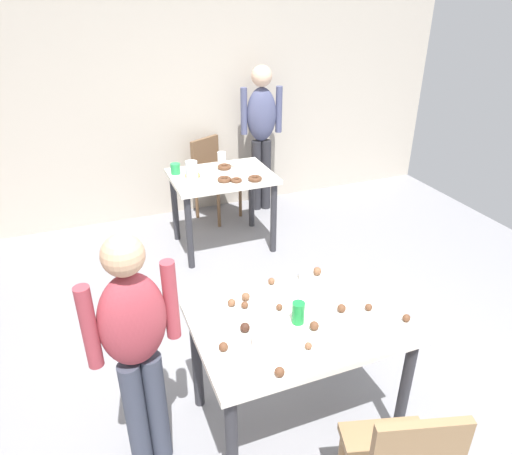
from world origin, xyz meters
TOP-DOWN VIEW (x-y plane):
  - ground_plane at (0.00, 0.00)m, footprint 6.40×6.40m
  - wall_back at (0.00, 3.20)m, footprint 6.40×0.10m
  - dining_table_near at (-0.02, 0.03)m, footprint 1.11×0.77m
  - dining_table_far at (0.24, 2.21)m, footprint 0.94×0.70m
  - chair_far_table at (0.35, 2.91)m, footprint 0.54×0.54m
  - person_girl_near at (-0.86, 0.07)m, footprint 0.46×0.26m
  - person_adult_far at (0.92, 2.88)m, footprint 0.46×0.25m
  - mixing_bowl at (-0.24, -0.11)m, footprint 0.20×0.20m
  - soda_can at (-0.04, 0.01)m, footprint 0.07×0.07m
  - fork_near at (0.34, 0.13)m, footprint 0.17×0.02m
  - cup_near_0 at (0.17, 0.33)m, footprint 0.08×0.08m
  - cake_ball_0 at (-0.08, -0.19)m, footprint 0.04×0.04m
  - cake_ball_1 at (0.49, -0.19)m, footprint 0.04×0.04m
  - cake_ball_2 at (-0.29, -0.30)m, footprint 0.05×0.05m
  - cake_ball_3 at (-0.32, 0.04)m, footprint 0.05×0.05m
  - cake_ball_4 at (-0.09, 0.14)m, footprint 0.04×0.04m
  - cake_ball_5 at (-0.47, -0.06)m, footprint 0.05×0.05m
  - cake_ball_6 at (0.21, 0.00)m, footprint 0.05×0.05m
  - cake_ball_7 at (-0.26, 0.22)m, footprint 0.04×0.04m
  - cake_ball_8 at (0.01, -0.08)m, footprint 0.05×0.05m
  - cake_ball_9 at (-0.32, 0.26)m, footprint 0.04×0.04m
  - cake_ball_10 at (0.26, 0.37)m, footprint 0.05×0.05m
  - cake_ball_11 at (-0.23, 0.29)m, footprint 0.05×0.05m
  - cake_ball_12 at (-0.03, 0.38)m, footprint 0.04×0.04m
  - cake_ball_13 at (0.36, -0.04)m, footprint 0.04×0.04m
  - pitcher_far at (-0.10, 1.95)m, footprint 0.10×0.10m
  - cup_far_0 at (-0.15, 2.38)m, footprint 0.09×0.09m
  - cup_far_1 at (0.34, 2.52)m, footprint 0.08×0.08m
  - donut_far_0 at (0.48, 1.95)m, footprint 0.13×0.13m
  - donut_far_1 at (0.31, 1.98)m, footprint 0.10×0.10m
  - donut_far_2 at (-0.03, 2.24)m, footprint 0.14×0.14m
  - donut_far_3 at (0.44, 2.40)m, footprint 0.12×0.12m
  - donut_far_4 at (0.21, 2.03)m, footprint 0.12×0.12m
  - donut_far_5 at (0.31, 2.34)m, footprint 0.13×0.13m

SIDE VIEW (x-z plane):
  - ground_plane at x=0.00m, z-range 0.00..0.00m
  - chair_far_table at x=0.35m, z-range 0.06..0.93m
  - dining_table_far at x=0.24m, z-range 0.25..1.00m
  - dining_table_near at x=-0.02m, z-range 0.27..1.02m
  - fork_near at x=0.34m, z-range 0.75..0.76m
  - donut_far_1 at x=0.31m, z-range 0.75..0.78m
  - donut_far_3 at x=0.44m, z-range 0.75..0.79m
  - cake_ball_4 at x=-0.09m, z-range 0.75..0.79m
  - cake_ball_0 at x=-0.08m, z-range 0.75..0.79m
  - donut_far_4 at x=0.21m, z-range 0.75..0.79m
  - donut_far_0 at x=0.48m, z-range 0.75..0.79m
  - donut_far_5 at x=0.31m, z-range 0.75..0.79m
  - cake_ball_7 at x=-0.26m, z-range 0.75..0.79m
  - cake_ball_13 at x=0.36m, z-range 0.75..0.79m
  - cake_ball_12 at x=-0.03m, z-range 0.75..0.79m
  - donut_far_2 at x=-0.03m, z-range 0.75..0.79m
  - cake_ball_1 at x=0.49m, z-range 0.75..0.79m
  - cake_ball_9 at x=-0.32m, z-range 0.75..0.79m
  - cake_ball_5 at x=-0.47m, z-range 0.75..0.80m
  - cake_ball_6 at x=0.21m, z-range 0.75..0.80m
  - cake_ball_11 at x=-0.23m, z-range 0.75..0.80m
  - cake_ball_2 at x=-0.29m, z-range 0.75..0.80m
  - cake_ball_8 at x=0.01m, z-range 0.75..0.80m
  - cake_ball_3 at x=-0.32m, z-range 0.75..0.80m
  - cake_ball_10 at x=0.26m, z-range 0.75..0.80m
  - mixing_bowl at x=-0.24m, z-range 0.75..0.82m
  - cup_far_0 at x=-0.15m, z-range 0.75..0.85m
  - cup_far_1 at x=0.34m, z-range 0.75..0.86m
  - cup_near_0 at x=0.17m, z-range 0.75..0.86m
  - soda_can at x=-0.04m, z-range 0.75..0.87m
  - person_girl_near at x=-0.86m, z-range 0.13..1.52m
  - pitcher_far at x=-0.10m, z-range 0.75..1.00m
  - person_adult_far at x=0.92m, z-range 0.17..1.77m
  - wall_back at x=0.00m, z-range 0.00..2.60m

